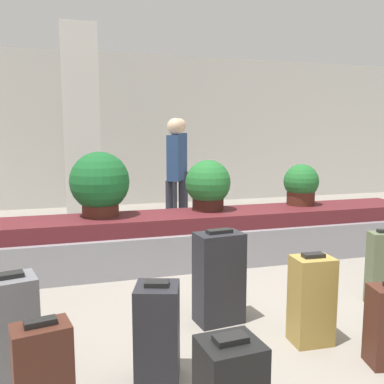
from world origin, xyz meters
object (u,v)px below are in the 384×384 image
object	(u,v)px
potted_plant_1	(301,185)
traveler_0	(176,166)
suitcase_3	(384,269)
potted_plant_0	(100,184)
traveler_1	(179,159)
suitcase_4	(12,326)
pillar	(81,130)
suitcase_1	(157,333)
suitcase_6	(312,300)
suitcase_5	(219,277)
potted_plant_2	(208,185)

from	to	relation	value
potted_plant_1	traveler_0	distance (m)	1.85
suitcase_3	traveler_0	bearing A→B (deg)	125.22
potted_plant_0	traveler_1	distance (m)	2.84
suitcase_4	pillar	bearing A→B (deg)	68.03
potted_plant_0	suitcase_1	bearing A→B (deg)	-86.68
pillar	suitcase_6	bearing A→B (deg)	-71.96
suitcase_4	suitcase_5	world-z (taller)	suitcase_5
pillar	suitcase_1	size ratio (longest dim) A/B	4.91
traveler_0	traveler_1	size ratio (longest dim) A/B	0.98
suitcase_6	potted_plant_0	xyz separation A→B (m)	(-1.34, 2.29, 0.64)
suitcase_6	potted_plant_1	size ratio (longest dim) A/B	1.27
suitcase_1	potted_plant_1	world-z (taller)	potted_plant_1
potted_plant_0	potted_plant_1	size ratio (longest dim) A/B	1.36
suitcase_3	suitcase_6	distance (m)	1.11
pillar	suitcase_4	world-z (taller)	pillar
suitcase_1	traveler_1	bearing A→B (deg)	91.14
suitcase_1	suitcase_6	size ratio (longest dim) A/B	0.95
pillar	potted_plant_1	xyz separation A→B (m)	(2.71, -2.11, -0.73)
potted_plant_2	traveler_1	world-z (taller)	traveler_1
suitcase_6	potted_plant_0	distance (m)	2.73
suitcase_1	suitcase_3	xyz separation A→B (m)	(2.21, 0.59, 0.03)
suitcase_3	potted_plant_1	distance (m)	1.96
suitcase_4	potted_plant_2	distance (m)	3.00
suitcase_4	suitcase_5	bearing A→B (deg)	-0.26
pillar	suitcase_6	xyz separation A→B (m)	(1.44, -4.41, -1.27)
pillar	suitcase_3	bearing A→B (deg)	-58.33
potted_plant_0	pillar	bearing A→B (deg)	92.68
suitcase_6	potted_plant_2	bearing A→B (deg)	94.01
suitcase_3	traveler_0	distance (m)	3.35
suitcase_5	traveler_1	bearing A→B (deg)	73.07
potted_plant_2	suitcase_1	bearing A→B (deg)	-115.43
suitcase_4	suitcase_6	size ratio (longest dim) A/B	1.00
potted_plant_1	traveler_0	size ratio (longest dim) A/B	0.31
pillar	potted_plant_2	world-z (taller)	pillar
suitcase_5	potted_plant_1	distance (m)	2.58
suitcase_1	potted_plant_2	bearing A→B (deg)	82.24
suitcase_4	traveler_0	world-z (taller)	traveler_0
suitcase_3	potted_plant_0	size ratio (longest dim) A/B	0.95
potted_plant_0	traveler_0	size ratio (longest dim) A/B	0.42
suitcase_1	traveler_1	xyz separation A→B (m)	(1.43, 4.81, 0.78)
suitcase_5	traveler_1	distance (m)	4.26
suitcase_5	suitcase_4	bearing A→B (deg)	-173.25
suitcase_6	traveler_1	xyz separation A→B (m)	(0.23, 4.66, 0.76)
suitcase_5	potted_plant_2	distance (m)	1.91
pillar	suitcase_3	distance (m)	4.84
traveler_0	pillar	bearing A→B (deg)	-93.63
suitcase_3	potted_plant_0	distance (m)	3.06
suitcase_4	suitcase_6	xyz separation A→B (m)	(2.08, -0.17, 0.00)
pillar	potted_plant_0	world-z (taller)	pillar
suitcase_6	traveler_0	distance (m)	3.58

